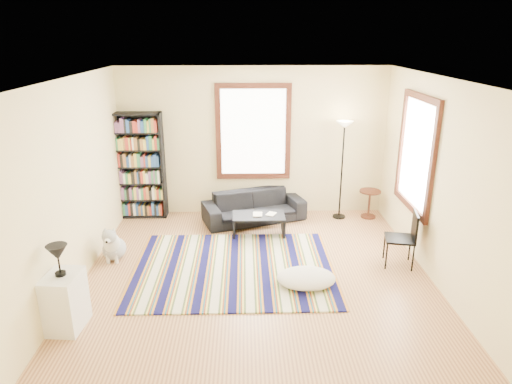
{
  "coord_description": "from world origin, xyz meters",
  "views": [
    {
      "loc": [
        -0.17,
        -5.93,
        3.33
      ],
      "look_at": [
        0.0,
        0.5,
        1.1
      ],
      "focal_mm": 32.0,
      "sensor_mm": 36.0,
      "label": 1
    }
  ],
  "objects_px": {
    "coffee_table": "(259,225)",
    "floor_cushion": "(306,278)",
    "bookshelf": "(140,166)",
    "sofa": "(254,207)",
    "folding_chair": "(400,239)",
    "white_cabinet": "(65,301)",
    "side_table": "(369,204)",
    "dog": "(114,242)",
    "floor_lamp": "(342,171)"
  },
  "relations": [
    {
      "from": "coffee_table",
      "to": "floor_cushion",
      "type": "relative_size",
      "value": 1.09
    },
    {
      "from": "bookshelf",
      "to": "coffee_table",
      "type": "height_order",
      "value": "bookshelf"
    },
    {
      "from": "sofa",
      "to": "folding_chair",
      "type": "relative_size",
      "value": 2.17
    },
    {
      "from": "coffee_table",
      "to": "folding_chair",
      "type": "xyz_separation_m",
      "value": [
        2.08,
        -1.18,
        0.25
      ]
    },
    {
      "from": "folding_chair",
      "to": "white_cabinet",
      "type": "bearing_deg",
      "value": -150.21
    },
    {
      "from": "bookshelf",
      "to": "side_table",
      "type": "relative_size",
      "value": 3.7
    },
    {
      "from": "sofa",
      "to": "side_table",
      "type": "bearing_deg",
      "value": -15.83
    },
    {
      "from": "floor_cushion",
      "to": "dog",
      "type": "bearing_deg",
      "value": 163.18
    },
    {
      "from": "folding_chair",
      "to": "sofa",
      "type": "bearing_deg",
      "value": 151.52
    },
    {
      "from": "bookshelf",
      "to": "dog",
      "type": "height_order",
      "value": "bookshelf"
    },
    {
      "from": "bookshelf",
      "to": "side_table",
      "type": "bearing_deg",
      "value": -2.45
    },
    {
      "from": "floor_cushion",
      "to": "floor_lamp",
      "type": "height_order",
      "value": "floor_lamp"
    },
    {
      "from": "sofa",
      "to": "dog",
      "type": "relative_size",
      "value": 3.34
    },
    {
      "from": "side_table",
      "to": "dog",
      "type": "bearing_deg",
      "value": -160.26
    },
    {
      "from": "folding_chair",
      "to": "floor_cushion",
      "type": "bearing_deg",
      "value": -147.48
    },
    {
      "from": "side_table",
      "to": "folding_chair",
      "type": "height_order",
      "value": "folding_chair"
    },
    {
      "from": "coffee_table",
      "to": "dog",
      "type": "xyz_separation_m",
      "value": [
        -2.28,
        -0.86,
        0.1
      ]
    },
    {
      "from": "floor_cushion",
      "to": "bookshelf",
      "type": "bearing_deg",
      "value": 136.67
    },
    {
      "from": "bookshelf",
      "to": "coffee_table",
      "type": "xyz_separation_m",
      "value": [
        2.19,
        -0.91,
        -0.82
      ]
    },
    {
      "from": "floor_cushion",
      "to": "white_cabinet",
      "type": "distance_m",
      "value": 3.12
    },
    {
      "from": "floor_lamp",
      "to": "folding_chair",
      "type": "distance_m",
      "value": 2.04
    },
    {
      "from": "sofa",
      "to": "side_table",
      "type": "height_order",
      "value": "sofa"
    },
    {
      "from": "coffee_table",
      "to": "floor_lamp",
      "type": "xyz_separation_m",
      "value": [
        1.57,
        0.74,
        0.75
      ]
    },
    {
      "from": "bookshelf",
      "to": "folding_chair",
      "type": "bearing_deg",
      "value": -26.02
    },
    {
      "from": "floor_lamp",
      "to": "white_cabinet",
      "type": "bearing_deg",
      "value": -139.46
    },
    {
      "from": "floor_cushion",
      "to": "side_table",
      "type": "relative_size",
      "value": 1.53
    },
    {
      "from": "folding_chair",
      "to": "dog",
      "type": "relative_size",
      "value": 1.54
    },
    {
      "from": "side_table",
      "to": "white_cabinet",
      "type": "relative_size",
      "value": 0.77
    },
    {
      "from": "folding_chair",
      "to": "side_table",
      "type": "bearing_deg",
      "value": 100.19
    },
    {
      "from": "bookshelf",
      "to": "floor_cushion",
      "type": "xyz_separation_m",
      "value": [
        2.8,
        -2.64,
        -0.9
      ]
    },
    {
      "from": "bookshelf",
      "to": "floor_cushion",
      "type": "relative_size",
      "value": 2.42
    },
    {
      "from": "folding_chair",
      "to": "floor_lamp",
      "type": "bearing_deg",
      "value": 116.69
    },
    {
      "from": "bookshelf",
      "to": "folding_chair",
      "type": "relative_size",
      "value": 2.33
    },
    {
      "from": "floor_cushion",
      "to": "floor_lamp",
      "type": "xyz_separation_m",
      "value": [
        0.96,
        2.47,
        0.83
      ]
    },
    {
      "from": "side_table",
      "to": "coffee_table",
      "type": "bearing_deg",
      "value": -161.24
    },
    {
      "from": "floor_lamp",
      "to": "bookshelf",
      "type": "bearing_deg",
      "value": 177.41
    },
    {
      "from": "floor_lamp",
      "to": "folding_chair",
      "type": "height_order",
      "value": "floor_lamp"
    },
    {
      "from": "floor_cushion",
      "to": "dog",
      "type": "height_order",
      "value": "dog"
    },
    {
      "from": "coffee_table",
      "to": "side_table",
      "type": "distance_m",
      "value": 2.25
    },
    {
      "from": "folding_chair",
      "to": "dog",
      "type": "distance_m",
      "value": 4.37
    },
    {
      "from": "floor_cushion",
      "to": "side_table",
      "type": "distance_m",
      "value": 2.89
    },
    {
      "from": "side_table",
      "to": "sofa",
      "type": "bearing_deg",
      "value": -177.78
    },
    {
      "from": "sofa",
      "to": "bookshelf",
      "type": "bearing_deg",
      "value": 154.69
    },
    {
      "from": "floor_cushion",
      "to": "dog",
      "type": "distance_m",
      "value": 3.03
    },
    {
      "from": "floor_lamp",
      "to": "side_table",
      "type": "bearing_deg",
      "value": -1.49
    },
    {
      "from": "sofa",
      "to": "dog",
      "type": "xyz_separation_m",
      "value": [
        -2.21,
        -1.5,
        0.01
      ]
    },
    {
      "from": "coffee_table",
      "to": "dog",
      "type": "height_order",
      "value": "dog"
    },
    {
      "from": "bookshelf",
      "to": "white_cabinet",
      "type": "distance_m",
      "value": 3.6
    },
    {
      "from": "bookshelf",
      "to": "white_cabinet",
      "type": "bearing_deg",
      "value": -92.93
    },
    {
      "from": "side_table",
      "to": "white_cabinet",
      "type": "distance_m",
      "value": 5.61
    }
  ]
}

